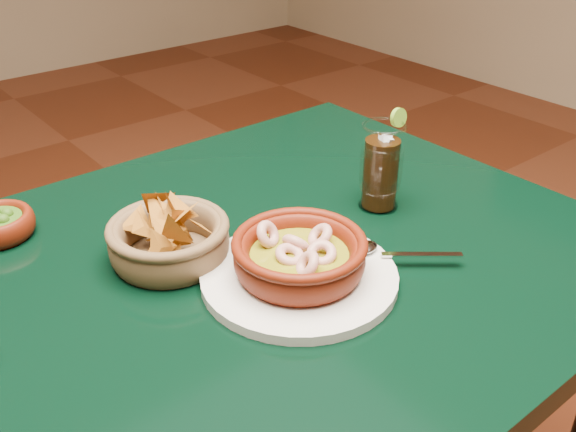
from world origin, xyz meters
TOP-DOWN VIEW (x-y plane):
  - dining_table at (0.00, 0.00)m, footprint 1.20×0.80m
  - shrimp_plate at (0.11, -0.08)m, footprint 0.32×0.26m
  - chip_basket at (0.01, 0.07)m, footprint 0.20×0.20m
  - cola_drink at (0.34, -0.00)m, footprint 0.14×0.14m

SIDE VIEW (x-z plane):
  - dining_table at x=0.00m, z-range 0.28..1.03m
  - chip_basket at x=0.01m, z-range 0.72..0.84m
  - shrimp_plate at x=0.11m, z-range 0.74..0.82m
  - cola_drink at x=0.34m, z-range 0.74..0.90m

